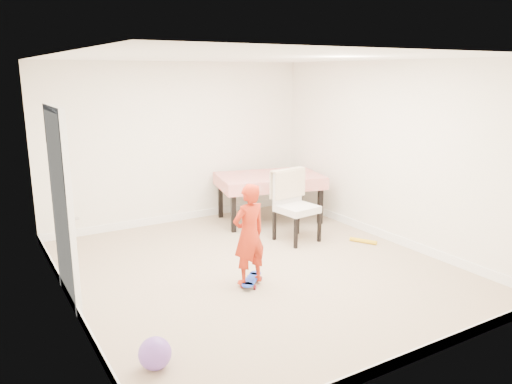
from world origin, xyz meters
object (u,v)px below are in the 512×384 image
skateboard (252,281)px  child (249,237)px  dining_table (269,198)px  dining_chair (297,206)px  balloon (155,353)px

skateboard → child: bearing=154.2°
dining_table → skateboard: size_ratio=3.43×
dining_chair → balloon: (-2.93, -2.07, -0.39)m
skateboard → balloon: 1.90m
dining_chair → dining_table: bearing=72.0°
dining_chair → child: (-1.40, -1.02, 0.07)m
dining_table → dining_chair: bearing=-87.6°
skateboard → balloon: size_ratio=1.73×
dining_table → dining_chair: (-0.21, -1.09, 0.13)m
skateboard → balloon: balloon is taller
child → balloon: child is taller
balloon → dining_table: bearing=45.2°
child → dining_chair: bearing=-151.8°
dining_table → balloon: size_ratio=5.94×
dining_chair → balloon: dining_chair is taller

